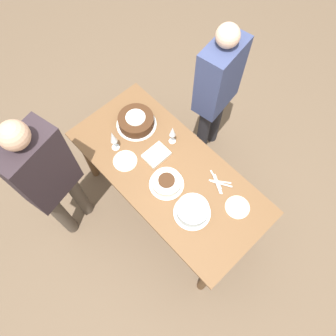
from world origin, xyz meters
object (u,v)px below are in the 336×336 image
Objects in this scene: cake_front_chocolate at (136,121)px; cake_back_decorated at (192,211)px; person_watching at (47,177)px; person_cutting at (217,88)px; wine_glass_far at (172,132)px; wine_glass_near at (113,138)px; cake_center_white at (167,182)px.

cake_back_decorated is (-0.86, 0.21, -0.00)m from cake_front_chocolate.
person_watching reaches higher than cake_back_decorated.
person_cutting is at bearing -112.54° from cake_front_chocolate.
person_watching is at bearing 35.88° from cake_back_decorated.
wine_glass_far is (-0.32, -0.11, 0.09)m from cake_front_chocolate.
person_cutting is (0.05, -0.55, 0.02)m from wine_glass_far.
cake_front_chocolate is 0.83m from person_watching.
person_cutting is 0.96× the size of person_watching.
wine_glass_near is 0.95m from person_cutting.
person_cutting is 1.50m from person_watching.
person_watching is (0.04, 0.55, 0.05)m from wine_glass_near.
wine_glass_far is at bearing -31.18° from person_watching.
person_watching is at bearing 71.58° from wine_glass_far.
wine_glass_near is (0.51, 0.08, 0.12)m from cake_center_white.
person_watching is at bearing 86.02° from wine_glass_near.
cake_center_white is 0.97× the size of cake_back_decorated.
wine_glass_near is 0.56m from person_watching.
cake_front_chocolate is at bearing -78.91° from wine_glass_near.
wine_glass_near is 0.14× the size of person_watching.
person_watching reaches higher than cake_front_chocolate.
wine_glass_far is (0.54, -0.31, 0.09)m from cake_back_decorated.
person_watching reaches higher than person_cutting.
person_cutting reaches higher than wine_glass_far.
cake_center_white is at bearing 9.65° from person_cutting.
cake_front_chocolate is (0.57, -0.19, 0.01)m from cake_center_white.
person_watching reaches higher than cake_center_white.
cake_front_chocolate is at bearing -32.01° from person_cutting.
cake_front_chocolate is 1.22× the size of cake_back_decorated.
cake_front_chocolate is 1.48× the size of wine_glass_near.
person_cutting is (-0.22, -0.92, 0.01)m from wine_glass_near.
cake_back_decorated is 1.22× the size of wine_glass_near.
wine_glass_near is (-0.05, 0.27, 0.10)m from cake_front_chocolate.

